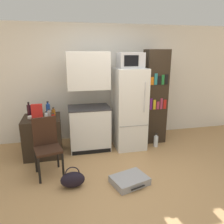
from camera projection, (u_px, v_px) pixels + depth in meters
ground_plane at (129, 181)px, 3.43m from camera, size 24.00×24.00×0.00m
wall_back at (113, 83)px, 5.01m from camera, size 6.40×0.10×2.53m
side_table at (43, 136)px, 4.22m from camera, size 0.69×0.67×0.76m
kitchen_hutch at (89, 106)px, 4.33m from camera, size 0.82×0.55×1.96m
refrigerator at (129, 109)px, 4.48m from camera, size 0.61×0.68×1.64m
microwave at (130, 60)px, 4.21m from camera, size 0.48×0.41×0.29m
bookshelf at (155, 97)px, 4.71m from camera, size 0.47×0.36×2.00m
bottle_milk_white at (49, 114)px, 4.12m from camera, size 0.06×0.06×0.16m
bottle_amber_beer at (54, 114)px, 4.03m from camera, size 0.07×0.07×0.22m
bottle_ketchup_red at (53, 118)px, 3.90m from camera, size 0.07×0.07×0.14m
bottle_wine_dark at (29, 110)px, 4.25m from camera, size 0.08×0.08×0.26m
bottle_clear_short at (46, 117)px, 3.93m from camera, size 0.06×0.06×0.17m
bottle_blue_soda at (48, 109)px, 4.28m from camera, size 0.08×0.08×0.27m
bowl at (31, 117)px, 4.06m from camera, size 0.14×0.14×0.04m
cereal_box at (37, 112)px, 3.91m from camera, size 0.19×0.07×0.30m
chair at (46, 142)px, 3.53m from camera, size 0.48×0.48×0.94m
suitcase_large_flat at (130, 180)px, 3.35m from camera, size 0.62×0.53×0.11m
handbag at (73, 179)px, 3.25m from camera, size 0.36×0.20×0.33m
water_bottle_front at (156, 141)px, 4.62m from camera, size 0.09×0.09×0.29m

